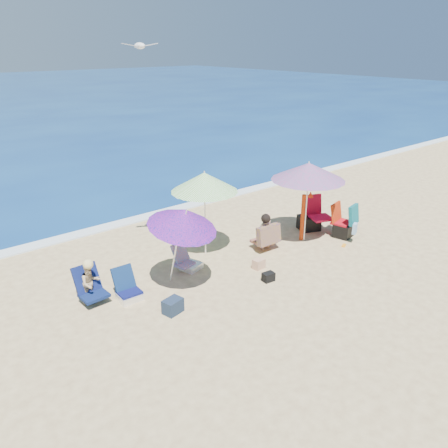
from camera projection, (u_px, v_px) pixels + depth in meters
ground at (261, 277)px, 10.63m from camera, size 120.00×120.00×0.00m
foam at (149, 216)px, 14.28m from camera, size 120.00×0.50×0.04m
umbrella_turquoise at (308, 171)px, 11.83m from camera, size 1.98×1.98×2.25m
umbrella_striped at (204, 182)px, 11.06m from camera, size 1.68×1.68×2.22m
umbrella_blue at (184, 218)px, 9.48m from camera, size 1.86×1.90×2.06m
furled_umbrella at (304, 213)px, 12.30m from camera, size 0.20×0.36×1.45m
chair_navy at (128, 291)px, 9.66m from camera, size 0.51×0.62×0.67m
chair_rainbow at (187, 262)px, 10.94m from camera, size 0.69×0.69×0.63m
camp_chair_left at (311, 220)px, 13.19m from camera, size 0.83×1.03×1.02m
camp_chair_right at (344, 225)px, 12.67m from camera, size 0.64×0.95×0.99m
person_center at (267, 232)px, 11.83m from camera, size 0.71×0.61×1.03m
person_left at (90, 282)px, 9.45m from camera, size 0.56×0.69×0.99m
bag_navy_a at (173, 306)px, 9.16m from camera, size 0.44×0.36×0.30m
bag_tan at (259, 264)px, 10.97m from camera, size 0.29×0.22×0.24m
bag_black_b at (268, 277)px, 10.39m from camera, size 0.29×0.22×0.21m
orange_item at (344, 245)px, 12.22m from camera, size 0.22×0.17×0.03m
seagull at (140, 46)px, 9.33m from camera, size 0.73×0.39×0.13m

